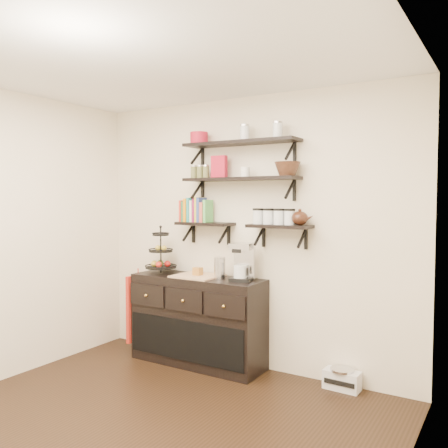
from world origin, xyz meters
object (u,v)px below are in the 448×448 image
coffee_maker (243,263)px  radio (342,379)px  fruit_stand (161,257)px  sideboard (198,320)px

coffee_maker → radio: 1.37m
coffee_maker → fruit_stand: bearing=168.4°
sideboard → fruit_stand: (-0.47, 0.00, 0.61)m
fruit_stand → radio: 2.17m
coffee_maker → radio: (0.96, 0.10, -0.98)m
sideboard → radio: 1.51m
sideboard → radio: (1.46, 0.13, -0.36)m
fruit_stand → coffee_maker: (0.98, 0.02, 0.01)m
coffee_maker → sideboard: bearing=169.9°
sideboard → coffee_maker: bearing=2.8°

